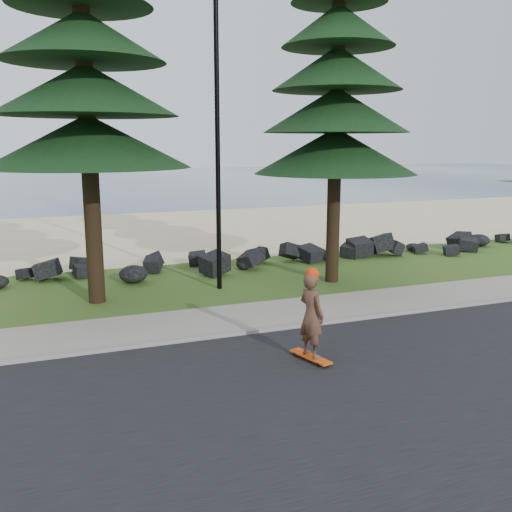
{
  "coord_description": "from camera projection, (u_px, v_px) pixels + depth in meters",
  "views": [
    {
      "loc": [
        -4.78,
        -12.35,
        4.23
      ],
      "look_at": [
        -0.07,
        0.0,
        1.58
      ],
      "focal_mm": 40.0,
      "sensor_mm": 36.0,
      "label": 1
    }
  ],
  "objects": [
    {
      "name": "ground",
      "position": [
        259.0,
        319.0,
        13.81
      ],
      "size": [
        160.0,
        160.0,
        0.0
      ],
      "primitive_type": "plane",
      "color": "#36581B",
      "rests_on": "ground"
    },
    {
      "name": "road",
      "position": [
        354.0,
        395.0,
        9.69
      ],
      "size": [
        160.0,
        7.0,
        0.02
      ],
      "primitive_type": "cube",
      "color": "black",
      "rests_on": "ground"
    },
    {
      "name": "kerb",
      "position": [
        273.0,
        329.0,
        12.98
      ],
      "size": [
        160.0,
        0.2,
        0.1
      ],
      "primitive_type": "cube",
      "color": "gray",
      "rests_on": "ground"
    },
    {
      "name": "sidewalk",
      "position": [
        256.0,
        316.0,
        13.99
      ],
      "size": [
        160.0,
        2.0,
        0.08
      ],
      "primitive_type": "cube",
      "color": "gray",
      "rests_on": "ground"
    },
    {
      "name": "beach_sand",
      "position": [
        149.0,
        232.0,
        27.09
      ],
      "size": [
        160.0,
        15.0,
        0.01
      ],
      "primitive_type": "cube",
      "color": "tan",
      "rests_on": "ground"
    },
    {
      "name": "ocean",
      "position": [
        86.0,
        182.0,
        60.53
      ],
      "size": [
        160.0,
        58.0,
        0.01
      ],
      "primitive_type": "cube",
      "color": "#3B5371",
      "rests_on": "ground"
    },
    {
      "name": "seawall_boulders",
      "position": [
        198.0,
        271.0,
        18.94
      ],
      "size": [
        60.0,
        2.4,
        1.1
      ],
      "primitive_type": null,
      "color": "black",
      "rests_on": "ground"
    },
    {
      "name": "pine_right",
      "position": [
        339.0,
        4.0,
        16.02
      ],
      "size": [
        4.8,
        4.8,
        12.72
      ],
      "color": "black",
      "rests_on": "ground"
    },
    {
      "name": "lamp_post",
      "position": [
        218.0,
        145.0,
        15.93
      ],
      "size": [
        0.25,
        0.14,
        8.14
      ],
      "color": "black",
      "rests_on": "ground"
    },
    {
      "name": "skateboarder",
      "position": [
        311.0,
        315.0,
        11.0
      ],
      "size": [
        0.55,
        1.03,
        1.87
      ],
      "rotation": [
        0.0,
        0.0,
        1.85
      ],
      "color": "#DE4A0D",
      "rests_on": "ground"
    }
  ]
}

